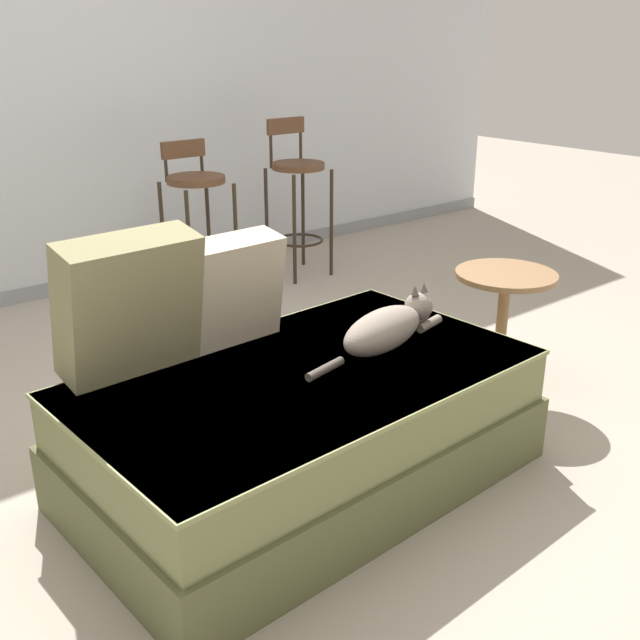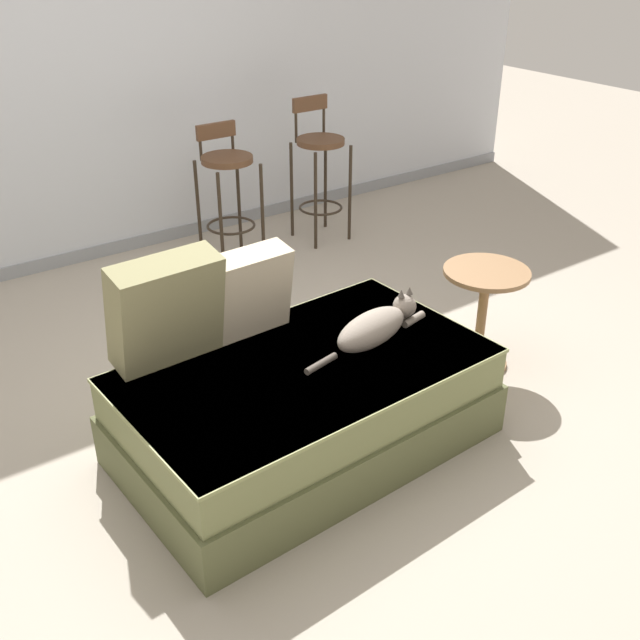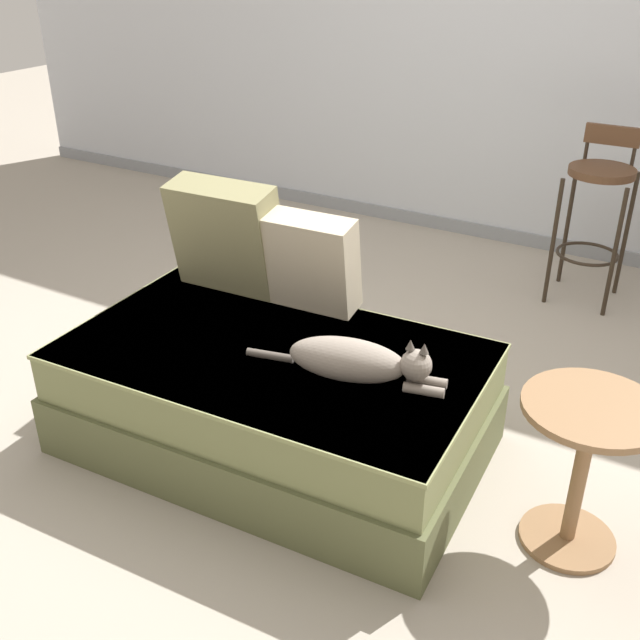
{
  "view_description": "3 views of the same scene",
  "coord_description": "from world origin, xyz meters",
  "px_view_note": "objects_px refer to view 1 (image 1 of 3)",
  "views": [
    {
      "loc": [
        -1.43,
        -2.25,
        1.54
      ],
      "look_at": [
        0.15,
        -0.3,
        0.56
      ],
      "focal_mm": 42.0,
      "sensor_mm": 36.0,
      "label": 1
    },
    {
      "loc": [
        -1.53,
        -2.66,
        2.15
      ],
      "look_at": [
        0.15,
        -0.3,
        0.56
      ],
      "focal_mm": 42.0,
      "sensor_mm": 36.0,
      "label": 2
    },
    {
      "loc": [
        1.37,
        -2.42,
        1.86
      ],
      "look_at": [
        0.15,
        -0.3,
        0.56
      ],
      "focal_mm": 42.0,
      "sensor_mm": 36.0,
      "label": 3
    }
  ],
  "objects_px": {
    "couch": "(305,426)",
    "bar_stool_near_window": "(196,205)",
    "cat": "(388,328)",
    "bar_stool_by_doorway": "(297,187)",
    "throw_pillow_corner": "(129,305)",
    "throw_pillow_middle": "(229,290)",
    "side_table": "(503,314)"
  },
  "relations": [
    {
      "from": "bar_stool_by_doorway",
      "to": "cat",
      "type": "bearing_deg",
      "value": -119.15
    },
    {
      "from": "bar_stool_near_window",
      "to": "side_table",
      "type": "distance_m",
      "value": 2.01
    },
    {
      "from": "throw_pillow_corner",
      "to": "throw_pillow_middle",
      "type": "distance_m",
      "value": 0.4
    },
    {
      "from": "side_table",
      "to": "throw_pillow_middle",
      "type": "bearing_deg",
      "value": 164.99
    },
    {
      "from": "bar_stool_by_doorway",
      "to": "couch",
      "type": "bearing_deg",
      "value": -126.79
    },
    {
      "from": "couch",
      "to": "bar_stool_near_window",
      "type": "xyz_separation_m",
      "value": [
        0.75,
        2.01,
        0.35
      ]
    },
    {
      "from": "bar_stool_near_window",
      "to": "couch",
      "type": "bearing_deg",
      "value": -110.49
    },
    {
      "from": "cat",
      "to": "bar_stool_near_window",
      "type": "relative_size",
      "value": 0.79
    },
    {
      "from": "throw_pillow_corner",
      "to": "cat",
      "type": "xyz_separation_m",
      "value": [
        0.82,
        -0.38,
        -0.17
      ]
    },
    {
      "from": "couch",
      "to": "bar_stool_near_window",
      "type": "height_order",
      "value": "bar_stool_near_window"
    },
    {
      "from": "throw_pillow_middle",
      "to": "bar_stool_by_doorway",
      "type": "bearing_deg",
      "value": 46.38
    },
    {
      "from": "couch",
      "to": "side_table",
      "type": "xyz_separation_m",
      "value": [
        1.15,
        0.05,
        0.14
      ]
    },
    {
      "from": "couch",
      "to": "throw_pillow_middle",
      "type": "height_order",
      "value": "throw_pillow_middle"
    },
    {
      "from": "throw_pillow_middle",
      "to": "side_table",
      "type": "distance_m",
      "value": 1.28
    },
    {
      "from": "throw_pillow_middle",
      "to": "couch",
      "type": "bearing_deg",
      "value": -81.44
    },
    {
      "from": "bar_stool_near_window",
      "to": "bar_stool_by_doorway",
      "type": "bearing_deg",
      "value": 0.08
    },
    {
      "from": "couch",
      "to": "throw_pillow_middle",
      "type": "relative_size",
      "value": 4.01
    },
    {
      "from": "couch",
      "to": "cat",
      "type": "bearing_deg",
      "value": -4.19
    },
    {
      "from": "throw_pillow_corner",
      "to": "side_table",
      "type": "relative_size",
      "value": 0.88
    },
    {
      "from": "couch",
      "to": "cat",
      "type": "xyz_separation_m",
      "value": [
        0.37,
        -0.03,
        0.29
      ]
    },
    {
      "from": "couch",
      "to": "throw_pillow_middle",
      "type": "distance_m",
      "value": 0.57
    },
    {
      "from": "couch",
      "to": "cat",
      "type": "relative_size",
      "value": 2.21
    },
    {
      "from": "cat",
      "to": "side_table",
      "type": "relative_size",
      "value": 1.34
    },
    {
      "from": "throw_pillow_corner",
      "to": "bar_stool_near_window",
      "type": "relative_size",
      "value": 0.52
    },
    {
      "from": "cat",
      "to": "bar_stool_by_doorway",
      "type": "distance_m",
      "value": 2.33
    },
    {
      "from": "bar_stool_near_window",
      "to": "throw_pillow_middle",
      "type": "bearing_deg",
      "value": -116.27
    },
    {
      "from": "throw_pillow_corner",
      "to": "side_table",
      "type": "height_order",
      "value": "throw_pillow_corner"
    },
    {
      "from": "cat",
      "to": "couch",
      "type": "bearing_deg",
      "value": 175.81
    },
    {
      "from": "throw_pillow_corner",
      "to": "bar_stool_by_doorway",
      "type": "height_order",
      "value": "bar_stool_by_doorway"
    },
    {
      "from": "throw_pillow_middle",
      "to": "bar_stool_by_doorway",
      "type": "height_order",
      "value": "bar_stool_by_doorway"
    },
    {
      "from": "throw_pillow_corner",
      "to": "side_table",
      "type": "xyz_separation_m",
      "value": [
        1.61,
        -0.31,
        -0.33
      ]
    },
    {
      "from": "throw_pillow_corner",
      "to": "bar_stool_by_doorway",
      "type": "bearing_deg",
      "value": 40.14
    }
  ]
}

